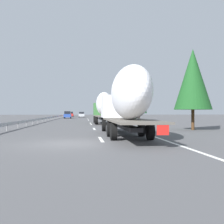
# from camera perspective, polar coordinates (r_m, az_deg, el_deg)

# --- Properties ---
(ground_plane) EXTENTS (260.00, 260.00, 0.00)m
(ground_plane) POSITION_cam_1_polar(r_m,az_deg,el_deg) (54.30, -6.90, -1.79)
(ground_plane) COLOR #4C4C4F
(lane_stripe_0) EXTENTS (3.20, 0.20, 0.01)m
(lane_stripe_0) POSITION_cam_1_polar(r_m,az_deg,el_deg) (16.38, -2.35, -5.82)
(lane_stripe_0) COLOR white
(lane_stripe_0) RESTS_ON ground_plane
(lane_stripe_1) EXTENTS (3.20, 0.20, 0.01)m
(lane_stripe_1) POSITION_cam_1_polar(r_m,az_deg,el_deg) (26.73, -3.82, -3.59)
(lane_stripe_1) COLOR white
(lane_stripe_1) RESTS_ON ground_plane
(lane_stripe_2) EXTENTS (3.20, 0.20, 0.01)m
(lane_stripe_2) POSITION_cam_1_polar(r_m,az_deg,el_deg) (36.63, -4.45, -2.63)
(lane_stripe_2) COLOR white
(lane_stripe_2) RESTS_ON ground_plane
(lane_stripe_3) EXTENTS (3.20, 0.20, 0.01)m
(lane_stripe_3) POSITION_cam_1_polar(r_m,az_deg,el_deg) (40.94, -4.62, -2.36)
(lane_stripe_3) COLOR white
(lane_stripe_3) RESTS_ON ground_plane
(lane_stripe_4) EXTENTS (3.20, 0.20, 0.01)m
(lane_stripe_4) POSITION_cam_1_polar(r_m,az_deg,el_deg) (54.82, -5.01, -1.77)
(lane_stripe_4) COLOR white
(lane_stripe_4) RESTS_ON ground_plane
(lane_stripe_5) EXTENTS (3.20, 0.20, 0.01)m
(lane_stripe_5) POSITION_cam_1_polar(r_m,az_deg,el_deg) (60.03, -5.10, -1.62)
(lane_stripe_5) COLOR white
(lane_stripe_5) RESTS_ON ground_plane
(lane_stripe_6) EXTENTS (3.20, 0.20, 0.01)m
(lane_stripe_6) POSITION_cam_1_polar(r_m,az_deg,el_deg) (71.15, -5.26, -1.38)
(lane_stripe_6) COLOR white
(lane_stripe_6) RESTS_ON ground_plane
(edge_line_right) EXTENTS (110.00, 0.20, 0.01)m
(edge_line_right) POSITION_cam_1_polar(r_m,az_deg,el_deg) (59.48, -1.52, -1.64)
(edge_line_right) COLOR white
(edge_line_right) RESTS_ON ground_plane
(truck_lead) EXTENTS (12.09, 2.55, 4.43)m
(truck_lead) POSITION_cam_1_polar(r_m,az_deg,el_deg) (38.37, -1.83, 1.19)
(truck_lead) COLOR #387038
(truck_lead) RESTS_ON ground_plane
(truck_trailing) EXTENTS (14.19, 2.55, 4.49)m
(truck_trailing) POSITION_cam_1_polar(r_m,az_deg,el_deg) (17.88, 3.13, 2.81)
(truck_trailing) COLOR silver
(truck_trailing) RESTS_ON ground_plane
(car_red_compact) EXTENTS (4.28, 1.84, 1.84)m
(car_red_compact) POSITION_cam_1_polar(r_m,az_deg,el_deg) (95.95, -8.76, -0.48)
(car_red_compact) COLOR red
(car_red_compact) RESTS_ON ground_plane
(car_blue_sedan) EXTENTS (4.54, 1.83, 1.92)m
(car_blue_sedan) POSITION_cam_1_polar(r_m,az_deg,el_deg) (73.33, -9.42, -0.59)
(car_blue_sedan) COLOR #28479E
(car_blue_sedan) RESTS_ON ground_plane
(car_silver_hatch) EXTENTS (4.34, 1.81, 1.76)m
(car_silver_hatch) POSITION_cam_1_polar(r_m,az_deg,el_deg) (86.39, -6.48, -0.55)
(car_silver_hatch) COLOR #ADB2B7
(car_silver_hatch) RESTS_ON ground_plane
(road_sign) EXTENTS (0.10, 0.90, 3.03)m
(road_sign) POSITION_cam_1_polar(r_m,az_deg,el_deg) (60.29, -0.44, 0.38)
(road_sign) COLOR gray
(road_sign) RESTS_ON ground_plane
(tree_0) EXTENTS (3.49, 3.49, 7.58)m
(tree_0) POSITION_cam_1_polar(r_m,az_deg,el_deg) (26.26, 16.81, 6.69)
(tree_0) COLOR #472D19
(tree_0) RESTS_ON ground_plane
(tree_1) EXTENTS (3.61, 3.61, 5.17)m
(tree_1) POSITION_cam_1_polar(r_m,az_deg,el_deg) (84.37, 1.96, 1.08)
(tree_1) COLOR #472D19
(tree_1) RESTS_ON ground_plane
(tree_2) EXTENTS (3.28, 3.28, 7.30)m
(tree_2) POSITION_cam_1_polar(r_m,az_deg,el_deg) (56.30, 5.76, 2.71)
(tree_2) COLOR #472D19
(tree_2) RESTS_ON ground_plane
(guardrail_median) EXTENTS (94.00, 0.10, 0.76)m
(guardrail_median) POSITION_cam_1_polar(r_m,az_deg,el_deg) (57.67, -12.83, -1.12)
(guardrail_median) COLOR #9EA0A5
(guardrail_median) RESTS_ON ground_plane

